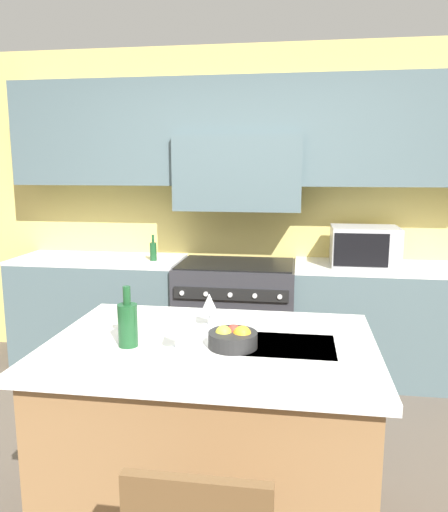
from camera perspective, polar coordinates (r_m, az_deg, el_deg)
The scene contains 10 objects.
back_cabinetry at distance 4.27m, azimuth 1.90°, elevation 8.89°, with size 10.00×0.46×2.70m.
back_counter at distance 4.21m, azimuth 1.41°, elevation -6.90°, with size 3.82×0.62×0.93m.
range_stove at distance 4.19m, azimuth 1.37°, elevation -7.02°, with size 0.96×0.70×0.93m.
microwave at distance 4.07m, azimuth 15.74°, elevation 1.09°, with size 0.51×0.40×0.31m.
kitchen_island at distance 2.49m, azimuth -1.37°, elevation -19.70°, with size 1.47×1.03×0.93m.
wine_bottle at distance 2.24m, azimuth -10.94°, elevation -7.59°, with size 0.09×0.09×0.27m.
wine_glass_near at distance 2.16m, azimuth -5.51°, elevation -7.82°, with size 0.08×0.08×0.17m.
wine_glass_far at distance 2.46m, azimuth -1.70°, elevation -5.53°, with size 0.08×0.08×0.17m.
fruit_bowl at distance 2.21m, azimuth 1.05°, elevation -9.35°, with size 0.22×0.22×0.10m.
oil_bottle_on_counter at distance 4.18m, azimuth -8.09°, elevation 0.59°, with size 0.06×0.06×0.22m.
Camera 1 is at (0.50, -2.13, 1.71)m, focal length 35.00 mm.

